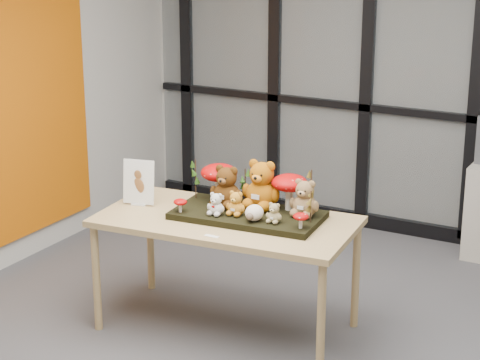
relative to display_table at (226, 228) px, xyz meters
The scene contains 22 objects.
room_shell 1.14m from the display_table, 23.84° to the right, with size 5.00×5.00×5.00m.
glass_partition 2.41m from the display_table, 76.99° to the left, with size 4.90×0.06×2.78m.
display_table is the anchor object (origin of this frame).
diorama_tray 0.16m from the display_table, 31.64° to the left, with size 0.93×0.46×0.04m, color black.
bear_pooh_yellow 0.37m from the display_table, 53.68° to the left, with size 0.26×0.24×0.34m, color #A8590A, non-canonical shape.
bear_brown_medium 0.29m from the display_table, 118.06° to the left, with size 0.23×0.20×0.30m, color #45250A, non-canonical shape.
bear_tan_back 0.54m from the display_table, 22.23° to the left, with size 0.20×0.18×0.26m, color olive, non-canonical shape.
bear_small_yellow 0.21m from the display_table, ahead, with size 0.13×0.12×0.17m, color orange, non-canonical shape.
bear_white_bow 0.20m from the display_table, 118.43° to the right, with size 0.12×0.11×0.16m, color silver, non-canonical shape.
bear_beige_small 0.39m from the display_table, ahead, with size 0.11×0.10×0.14m, color tan, non-canonical shape.
plush_cream_hedgehog 0.28m from the display_table, 12.28° to the right, with size 0.09×0.08×0.11m, color white, non-canonical shape.
mushroom_back_left 0.35m from the display_table, 129.78° to the left, with size 0.24×0.24×0.27m, color #9F0505, non-canonical shape.
mushroom_back_right 0.46m from the display_table, 36.54° to the left, with size 0.23×0.23×0.25m, color #9F0505, non-canonical shape.
mushroom_front_left 0.33m from the display_table, 153.32° to the right, with size 0.09×0.09×0.09m, color #9F0505, non-canonical shape.
mushroom_front_right 0.55m from the display_table, ahead, with size 0.09×0.09×0.10m, color #9F0505, non-canonical shape.
sprig_green_far_left 0.43m from the display_table, 154.11° to the left, with size 0.05×0.05×0.26m, color #0F370C, non-canonical shape.
sprig_green_mid_left 0.35m from the display_table, 129.09° to the left, with size 0.05×0.05×0.21m, color #0F370C, non-canonical shape.
sprig_dry_far_right 0.59m from the display_table, 22.85° to the left, with size 0.05×0.05×0.30m, color brown, non-canonical shape.
sprig_dry_mid_right 0.58m from the display_table, ahead, with size 0.05×0.05×0.20m, color brown, non-canonical shape.
sprig_green_centre 0.33m from the display_table, 89.18° to the left, with size 0.05×0.05×0.22m, color #0F370C, non-canonical shape.
sign_holder 0.67m from the display_table, behind, with size 0.22×0.09×0.30m.
label_card 0.33m from the display_table, 76.04° to the right, with size 0.09×0.03×0.00m, color white.
Camera 1 is at (2.02, -4.25, 2.60)m, focal length 65.00 mm.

